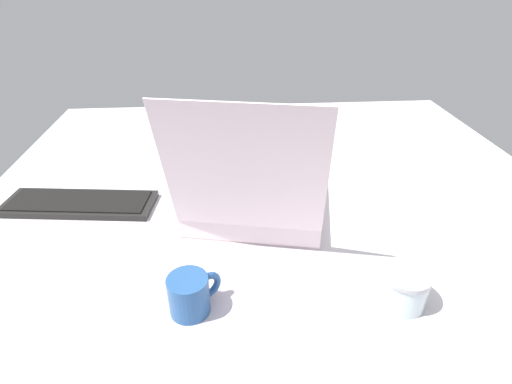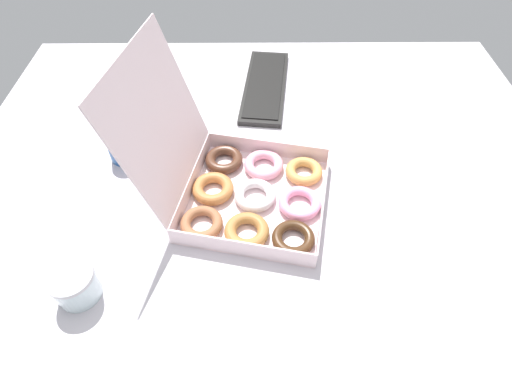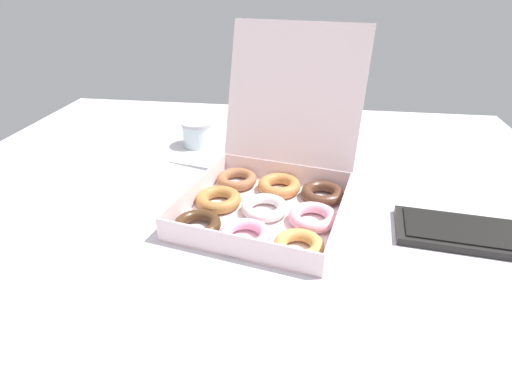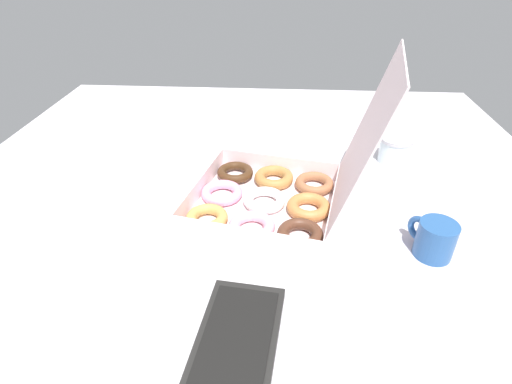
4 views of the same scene
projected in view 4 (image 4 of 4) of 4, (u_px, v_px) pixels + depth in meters
The scene contains 4 objects.
ground_plane at pixel (254, 196), 112.78cm from camera, with size 180.00×180.00×2.00cm, color silver.
donut_box at pixel (275, 194), 104.10cm from camera, with size 45.05×53.15×40.66cm.
coffee_mug at pixel (434, 238), 88.64cm from camera, with size 11.04×9.11×8.60cm.
glass_jar at pixel (395, 150), 125.56cm from camera, with size 10.28×10.28×8.26cm.
Camera 4 is at (93.75, 6.55, 61.36)cm, focal length 28.00 mm.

